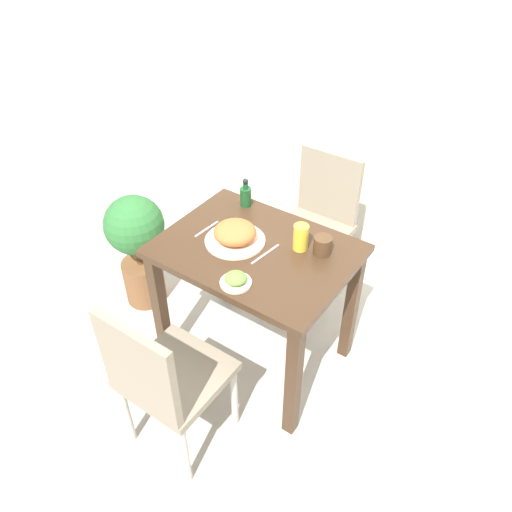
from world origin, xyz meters
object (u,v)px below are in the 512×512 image
Objects in this scene: drink_cup at (322,245)px; potted_plant_left at (137,242)px; chair_near at (162,377)px; food_plate at (235,234)px; sauce_bottle at (246,195)px; juice_glass at (301,237)px; side_plate at (236,280)px; chair_far at (318,217)px.

drink_cup is 0.12× the size of potted_plant_left.
chair_near is 0.74m from food_plate.
juice_glass is at bearing -20.22° from sauce_bottle.
food_plate is 0.31m from side_plate.
chair_near reaches higher than drink_cup.
potted_plant_left is at bearing -38.64° from chair_near.
chair_near is 1.05m from sauce_bottle.
side_plate is 0.63m from sauce_bottle.
potted_plant_left is (-0.73, -0.00, -0.37)m from food_plate.
chair_near reaches higher than side_plate.
drink_cup is 0.55m from sauce_bottle.
side_plate is 1.01m from potted_plant_left.
food_plate is (-0.06, -0.76, 0.31)m from chair_far.
potted_plant_left is (-0.59, -0.30, -0.39)m from sauce_bottle.
juice_glass reaches higher than food_plate.
sauce_bottle is (-0.33, 0.54, 0.04)m from side_plate.
side_plate is 0.19× the size of potted_plant_left.
sauce_bottle is (-0.43, 0.16, -0.00)m from juice_glass.
chair_near is 6.84× the size of juice_glass.
sauce_bottle reaches higher than juice_glass.
side_plate is 0.88× the size of sauce_bottle.
food_plate is 0.33m from sauce_bottle.
chair_far is at bearing 85.46° from food_plate.
potted_plant_left is (-0.79, -0.76, -0.06)m from chair_far.
food_plate is 0.82m from potted_plant_left.
sauce_bottle is at bearing -113.86° from chair_far.
chair_far is at bearing -88.41° from chair_near.
food_plate is at bearing -63.56° from sauce_bottle.
potted_plant_left is at bearing -153.29° from sauce_bottle.
chair_far is at bearing 97.07° from side_plate.
chair_near is at bearing -103.17° from juice_glass.
sauce_bottle reaches higher than chair_far.
chair_far is 1.10m from potted_plant_left.
side_plate is 0.46m from drink_cup.
drink_cup is at bearing -61.17° from chair_far.
drink_cup is at bearing -109.37° from chair_near.
sauce_bottle reaches higher than drink_cup.
chair_far is 0.75m from drink_cup.
juice_glass is at bearing 25.05° from food_plate.
food_plate is at bearing -94.54° from chair_far.
sauce_bottle is (-0.21, -0.47, 0.33)m from chair_far.
juice_glass is (0.19, 0.80, 0.33)m from chair_near.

